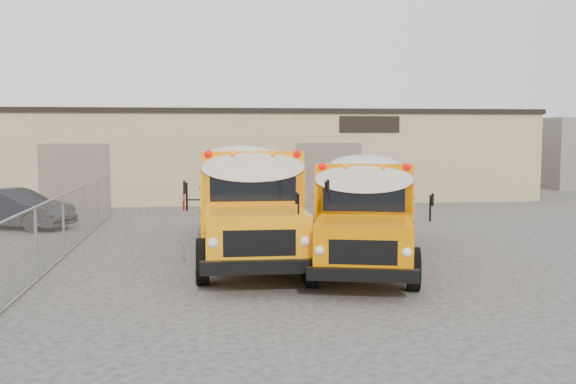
{
  "coord_description": "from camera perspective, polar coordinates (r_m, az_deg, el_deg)",
  "views": [
    {
      "loc": [
        -2.01,
        -15.67,
        3.57
      ],
      "look_at": [
        0.67,
        4.88,
        1.6
      ],
      "focal_mm": 40.0,
      "sensor_mm": 36.0,
      "label": 1
    }
  ],
  "objects": [
    {
      "name": "ground",
      "position": [
        16.2,
        -0.13,
        -7.3
      ],
      "size": [
        120.0,
        120.0,
        0.0
      ],
      "primitive_type": "plane",
      "color": "#312F2C",
      "rests_on": "ground"
    },
    {
      "name": "warehouse",
      "position": [
        35.74,
        -4.21,
        3.5
      ],
      "size": [
        30.2,
        10.2,
        4.67
      ],
      "color": "tan",
      "rests_on": "ground"
    },
    {
      "name": "chainlink_fence",
      "position": [
        19.28,
        -19.33,
        -2.83
      ],
      "size": [
        0.07,
        18.07,
        1.81
      ],
      "color": "gray",
      "rests_on": "ground"
    },
    {
      "name": "school_bus_left",
      "position": [
        25.76,
        -4.38,
        1.48
      ],
      "size": [
        3.28,
        10.67,
        3.11
      ],
      "color": "#FF980D",
      "rests_on": "ground"
    },
    {
      "name": "school_bus_right",
      "position": [
        24.27,
        6.78,
        0.82
      ],
      "size": [
        4.63,
        9.92,
        2.82
      ],
      "color": "orange",
      "rests_on": "ground"
    },
    {
      "name": "tarp_bundle",
      "position": [
        16.61,
        0.52,
        -4.29
      ],
      "size": [
        1.26,
        1.2,
        1.49
      ],
      "color": "black",
      "rests_on": "ground"
    },
    {
      "name": "car_dark",
      "position": [
        25.65,
        -23.22,
        -1.37
      ],
      "size": [
        4.67,
        3.06,
        1.46
      ],
      "primitive_type": "imported",
      "rotation": [
        0.0,
        0.0,
        1.19
      ],
      "color": "black",
      "rests_on": "ground"
    }
  ]
}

